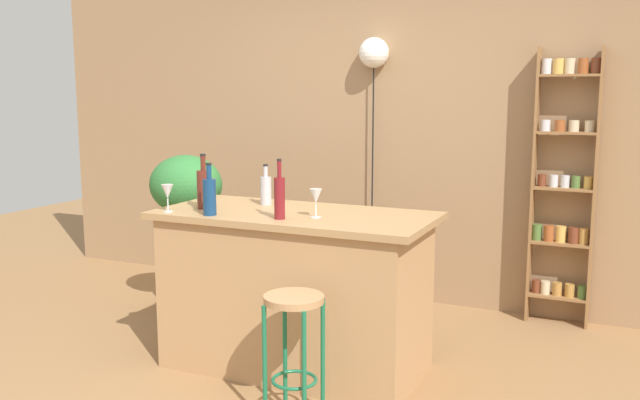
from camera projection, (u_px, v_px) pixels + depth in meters
ground at (272, 385)px, 3.92m from camera, size 12.00×12.00×0.00m
back_wall at (387, 125)px, 5.45m from camera, size 6.40×0.10×2.80m
kitchen_counter at (295, 290)px, 4.11m from camera, size 1.65×0.78×0.96m
bar_stool at (294, 329)px, 3.44m from camera, size 0.31×0.31×0.66m
spice_shelf at (564, 186)px, 4.82m from camera, size 0.43×0.14×1.97m
plant_stool at (189, 286)px, 5.15m from camera, size 0.28×0.28×0.42m
potted_plant at (186, 190)px, 5.04m from camera, size 0.55×0.49×0.78m
bottle_spirits_clear at (280, 196)px, 3.81m from camera, size 0.06×0.06×0.34m
bottle_sauce_amber at (266, 190)px, 4.29m from camera, size 0.07×0.07×0.26m
bottle_wine_red at (210, 196)px, 3.93m from camera, size 0.08×0.08×0.30m
bottle_vinegar at (204, 188)px, 4.15m from camera, size 0.08×0.08×0.34m
wine_glass_left at (167, 192)px, 4.03m from camera, size 0.07×0.07×0.16m
wine_glass_center at (316, 197)px, 3.86m from camera, size 0.07×0.07×0.16m
pendant_globe_light at (374, 55)px, 5.30m from camera, size 0.24×0.24×2.08m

